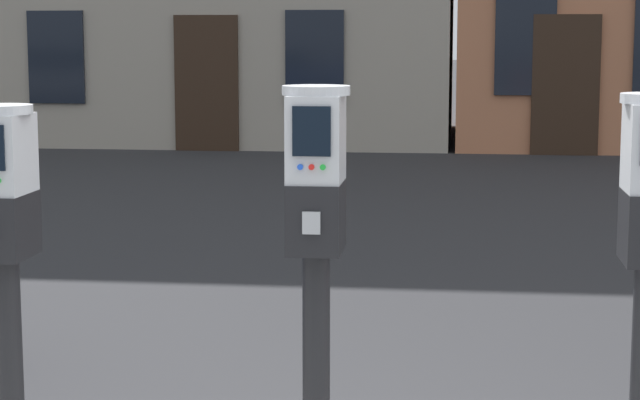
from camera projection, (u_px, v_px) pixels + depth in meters
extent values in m
cylinder|color=black|center=(11.00, 392.00, 3.90)|extent=(0.09, 0.09, 0.93)
cube|color=black|center=(4.00, 225.00, 3.82)|extent=(0.17, 0.24, 0.21)
cube|color=#B7BABF|center=(1.00, 154.00, 3.78)|extent=(0.17, 0.23, 0.26)
cylinder|color=black|center=(316.00, 397.00, 3.77)|extent=(0.09, 0.09, 0.97)
cube|color=black|center=(316.00, 217.00, 3.68)|extent=(0.17, 0.24, 0.23)
cube|color=#A5A8AD|center=(311.00, 223.00, 3.56)|extent=(0.06, 0.01, 0.07)
cube|color=#B7BABF|center=(316.00, 139.00, 3.65)|extent=(0.17, 0.23, 0.28)
cube|color=black|center=(312.00, 131.00, 3.53)|extent=(0.12, 0.01, 0.15)
cylinder|color=blue|center=(300.00, 167.00, 3.54)|extent=(0.02, 0.01, 0.02)
cylinder|color=red|center=(311.00, 167.00, 3.54)|extent=(0.02, 0.01, 0.02)
cylinder|color=green|center=(323.00, 167.00, 3.54)|extent=(0.02, 0.01, 0.02)
cylinder|color=#B7BABF|center=(316.00, 90.00, 3.63)|extent=(0.22, 0.22, 0.03)
cube|color=black|center=(56.00, 57.00, 18.12)|extent=(0.90, 0.06, 1.45)
cube|color=black|center=(315.00, 58.00, 17.62)|extent=(0.90, 0.06, 1.45)
cube|color=black|center=(206.00, 83.00, 17.88)|extent=(1.00, 0.07, 2.10)
cube|color=black|center=(525.00, 42.00, 17.20)|extent=(0.90, 0.06, 1.60)
cube|color=black|center=(566.00, 85.00, 17.22)|extent=(1.00, 0.07, 2.10)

